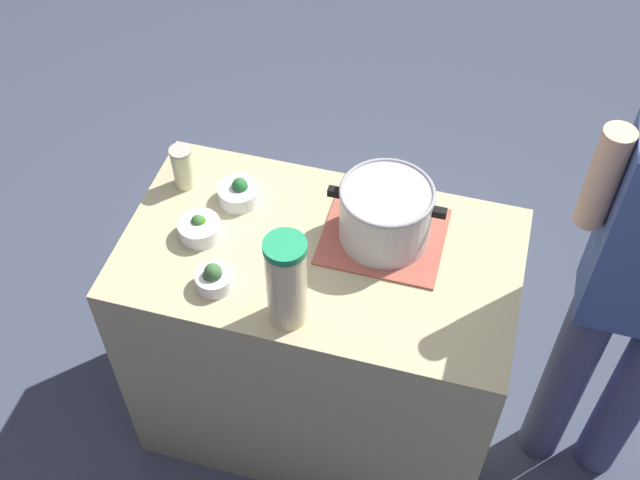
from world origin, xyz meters
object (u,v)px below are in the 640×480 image
at_px(mason_jar, 183,167).
at_px(cooking_pot, 386,213).
at_px(lemonade_pitcher, 287,281).
at_px(broccoli_bowl_front, 213,278).
at_px(broccoli_bowl_back, 239,193).
at_px(broccoli_bowl_center, 199,228).

bearing_deg(mason_jar, cooking_pot, -4.62).
distance_m(lemonade_pitcher, broccoli_bowl_front, 0.26).
bearing_deg(lemonade_pitcher, broccoli_bowl_back, 125.81).
distance_m(mason_jar, broccoli_bowl_front, 0.42).
distance_m(cooking_pot, lemonade_pitcher, 0.39).
relative_size(cooking_pot, lemonade_pitcher, 1.14).
xyz_separation_m(cooking_pot, broccoli_bowl_back, (-0.46, 0.03, -0.07)).
xyz_separation_m(lemonade_pitcher, mason_jar, (-0.45, 0.39, -0.08)).
height_order(lemonade_pitcher, broccoli_bowl_back, lemonade_pitcher).
bearing_deg(cooking_pot, broccoli_bowl_center, -165.68).
bearing_deg(broccoli_bowl_center, lemonade_pitcher, -32.00).
height_order(broccoli_bowl_front, broccoli_bowl_back, broccoli_bowl_front).
xyz_separation_m(broccoli_bowl_center, broccoli_bowl_back, (0.06, 0.16, 0.00)).
distance_m(broccoli_bowl_center, broccoli_bowl_back, 0.18).
xyz_separation_m(cooking_pot, mason_jar, (-0.64, 0.05, -0.03)).
xyz_separation_m(cooking_pot, lemonade_pitcher, (-0.19, -0.34, 0.04)).
height_order(lemonade_pitcher, broccoli_bowl_center, lemonade_pitcher).
height_order(mason_jar, broccoli_bowl_front, mason_jar).
distance_m(cooking_pot, mason_jar, 0.64).
distance_m(mason_jar, broccoli_bowl_center, 0.22).
bearing_deg(broccoli_bowl_center, mason_jar, 122.92).
bearing_deg(mason_jar, broccoli_bowl_front, -57.37).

